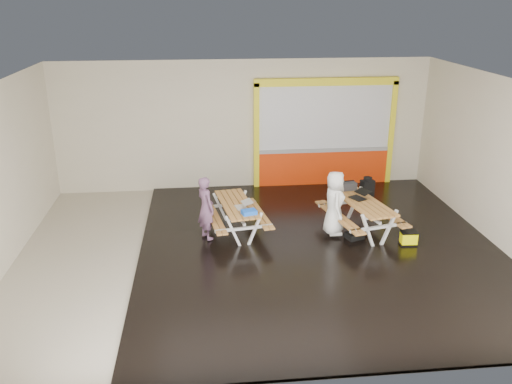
{
  "coord_description": "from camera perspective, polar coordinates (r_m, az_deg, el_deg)",
  "views": [
    {
      "loc": [
        -1.13,
        -9.85,
        5.03
      ],
      "look_at": [
        0.0,
        0.9,
        1.0
      ],
      "focal_mm": 37.04,
      "sensor_mm": 36.0,
      "label": 1
    }
  ],
  "objects": [
    {
      "name": "backpack",
      "position": [
        12.91,
        11.91,
        0.46
      ],
      "size": [
        0.35,
        0.27,
        0.52
      ],
      "color": "black",
      "rests_on": "picnic_table_right"
    },
    {
      "name": "person_right",
      "position": [
        11.54,
        8.47,
        -1.17
      ],
      "size": [
        0.5,
        0.72,
        1.42
      ],
      "primitive_type": "imported",
      "rotation": [
        0.0,
        0.0,
        1.5
      ],
      "color": "white",
      "rests_on": "deck"
    },
    {
      "name": "picnic_table_right",
      "position": [
        11.93,
        11.3,
        -1.74
      ],
      "size": [
        1.74,
        2.22,
        0.79
      ],
      "color": "#C1833E",
      "rests_on": "deck"
    },
    {
      "name": "room",
      "position": [
        10.44,
        0.52,
        2.14
      ],
      "size": [
        10.02,
        8.02,
        3.52
      ],
      "color": "#B7AD9A",
      "rests_on": "ground"
    },
    {
      "name": "dark_case",
      "position": [
        11.75,
        10.59,
        -4.64
      ],
      "size": [
        0.43,
        0.38,
        0.14
      ],
      "primitive_type": "cube",
      "rotation": [
        0.0,
        0.0,
        0.33
      ],
      "color": "black",
      "rests_on": "deck"
    },
    {
      "name": "picnic_table_left",
      "position": [
        11.7,
        -2.11,
        -2.0
      ],
      "size": [
        1.5,
        2.0,
        0.73
      ],
      "color": "#C1833E",
      "rests_on": "deck"
    },
    {
      "name": "person_left",
      "position": [
        11.34,
        -5.43,
        -1.72
      ],
      "size": [
        0.54,
        0.61,
        1.39
      ],
      "primitive_type": "imported",
      "rotation": [
        0.0,
        0.0,
        2.07
      ],
      "color": "#6F4A69",
      "rests_on": "deck"
    },
    {
      "name": "laptop_left",
      "position": [
        11.38,
        -1.4,
        -1.46
      ],
      "size": [
        0.41,
        0.38,
        0.15
      ],
      "color": "silver",
      "rests_on": "picnic_table_left"
    },
    {
      "name": "kiosk",
      "position": [
        14.62,
        7.39,
        6.08
      ],
      "size": [
        3.88,
        0.16,
        3.0
      ],
      "color": "red",
      "rests_on": "room"
    },
    {
      "name": "blue_pouch",
      "position": [
        11.05,
        -0.76,
        -2.18
      ],
      "size": [
        0.35,
        0.29,
        0.09
      ],
      "primitive_type": "cube",
      "rotation": [
        0.0,
        0.0,
        0.27
      ],
      "color": "blue",
      "rests_on": "picnic_table_left"
    },
    {
      "name": "laptop_right",
      "position": [
        11.98,
        11.12,
        -0.4
      ],
      "size": [
        0.51,
        0.49,
        0.17
      ],
      "color": "black",
      "rests_on": "picnic_table_right"
    },
    {
      "name": "deck",
      "position": [
        11.3,
        6.83,
        -6.0
      ],
      "size": [
        7.5,
        7.98,
        0.05
      ],
      "primitive_type": "cube",
      "color": "black",
      "rests_on": "room"
    },
    {
      "name": "toolbox",
      "position": [
        12.43,
        9.85,
        0.63
      ],
      "size": [
        0.42,
        0.25,
        0.23
      ],
      "color": "black",
      "rests_on": "picnic_table_right"
    },
    {
      "name": "fluke_bag",
      "position": [
        11.7,
        16.15,
        -4.82
      ],
      "size": [
        0.36,
        0.25,
        0.3
      ],
      "color": "black",
      "rests_on": "deck"
    }
  ]
}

